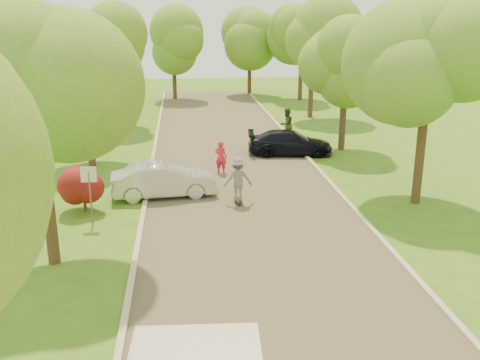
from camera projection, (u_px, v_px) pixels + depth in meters
name	position (u px, v px, depth m)	size (l,w,h in m)	color
ground	(269.00, 266.00, 16.13)	(100.00, 100.00, 0.00)	#376E1A
road	(240.00, 186.00, 23.72)	(8.00, 60.00, 0.01)	#4C4438
curb_left	(148.00, 188.00, 23.28)	(0.18, 60.00, 0.12)	#B2AD9E
curb_right	(329.00, 181.00, 24.13)	(0.18, 60.00, 0.12)	#B2AD9E
street_sign	(89.00, 184.00, 18.85)	(0.55, 0.06, 2.17)	#59595E
red_shrub	(83.00, 184.00, 20.36)	(1.70, 1.70, 1.95)	#382619
tree_l_mida	(43.00, 93.00, 14.88)	(4.71, 4.60, 7.39)	#382619
tree_l_midb	(89.00, 73.00, 25.44)	(4.30, 4.20, 6.62)	#382619
tree_l_far	(119.00, 43.00, 34.72)	(4.92, 4.80, 7.79)	#382619
tree_r_mida	(435.00, 63.00, 19.97)	(5.13, 5.00, 7.95)	#382619
tree_r_midb	(350.00, 61.00, 28.66)	(4.51, 4.40, 7.01)	#382619
tree_r_far	(316.00, 36.00, 37.94)	(5.33, 5.20, 8.34)	#382619
tree_bg_a	(99.00, 40.00, 42.10)	(5.12, 5.00, 7.72)	#382619
tree_bg_b	(304.00, 36.00, 45.72)	(5.12, 5.00, 7.95)	#382619
tree_bg_c	(176.00, 41.00, 46.62)	(4.92, 4.80, 7.33)	#382619
tree_bg_d	(252.00, 37.00, 49.17)	(5.12, 5.00, 7.72)	#382619
silver_sedan	(164.00, 180.00, 22.14)	(1.50, 4.31, 1.42)	#BCBBC1
dark_sedan	(290.00, 143.00, 28.80)	(1.85, 4.54, 1.32)	black
longboard	(238.00, 201.00, 21.52)	(0.31, 0.93, 0.11)	black
skateboarder	(238.00, 179.00, 21.25)	(1.16, 0.67, 1.79)	slate
person_striped	(221.00, 157.00, 25.33)	(0.58, 0.38, 1.59)	red
person_olive	(286.00, 124.00, 32.14)	(0.93, 0.72, 1.91)	#363822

